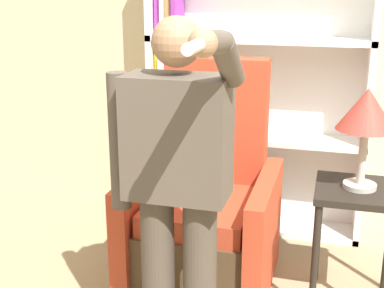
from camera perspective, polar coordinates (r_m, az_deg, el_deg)
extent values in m
cube|color=beige|center=(3.73, 9.76, 12.18)|extent=(8.00, 0.06, 2.80)
cube|color=white|center=(3.80, -3.93, 6.35)|extent=(0.04, 0.28, 2.00)
cube|color=white|center=(3.60, 18.34, 4.94)|extent=(0.04, 0.28, 2.00)
cube|color=white|center=(3.76, 7.22, 6.14)|extent=(1.48, 0.01, 2.00)
cube|color=white|center=(3.93, 6.40, -8.37)|extent=(1.48, 0.28, 0.04)
cube|color=white|center=(3.71, 6.73, 0.71)|extent=(1.48, 0.28, 0.04)
cube|color=white|center=(3.58, 7.09, 11.01)|extent=(1.48, 0.28, 0.04)
cube|color=gold|center=(3.98, -3.06, -3.88)|extent=(0.04, 0.21, 0.49)
cube|color=orange|center=(3.98, -2.43, -4.61)|extent=(0.03, 0.16, 0.39)
cube|color=red|center=(3.96, -1.94, -4.14)|extent=(0.02, 0.17, 0.47)
cube|color=white|center=(3.93, -1.45, -3.70)|extent=(0.03, 0.22, 0.54)
cube|color=#5B99A8|center=(3.93, -0.93, -4.11)|extent=(0.02, 0.19, 0.48)
cube|color=gold|center=(3.79, -3.32, 6.04)|extent=(0.02, 0.19, 0.59)
cube|color=white|center=(3.78, -2.77, 5.57)|extent=(0.04, 0.24, 0.53)
cube|color=#337070|center=(3.78, -2.12, 4.90)|extent=(0.04, 0.16, 0.44)
cube|color=#9E7A47|center=(3.76, -1.36, 4.86)|extent=(0.05, 0.24, 0.44)
cube|color=white|center=(3.71, -2.79, 15.02)|extent=(0.02, 0.22, 0.44)
cube|color=#4C3823|center=(3.17, 1.10, -11.14)|extent=(0.61, 0.75, 0.41)
cube|color=#B23D23|center=(3.02, 0.94, -7.08)|extent=(0.57, 0.63, 0.12)
cube|color=#B23D23|center=(3.26, 2.61, -0.13)|extent=(0.61, 0.16, 1.07)
cube|color=#B23D23|center=(3.20, -5.08, -8.29)|extent=(0.10, 0.83, 0.66)
cube|color=#B23D23|center=(3.05, 7.65, -9.74)|extent=(0.10, 0.83, 0.66)
cylinder|color=#473D33|center=(2.51, -3.61, -13.91)|extent=(0.15, 0.15, 0.81)
cylinder|color=#473D33|center=(2.46, 0.82, -14.55)|extent=(0.15, 0.15, 0.81)
cube|color=#51473D|center=(2.21, -1.54, 0.71)|extent=(0.43, 0.24, 0.52)
sphere|color=#997051|center=(2.14, -1.63, 10.86)|extent=(0.20, 0.20, 0.20)
cylinder|color=#51473D|center=(2.31, -7.74, 0.22)|extent=(0.09, 0.09, 0.60)
cylinder|color=#51473D|center=(1.98, 3.86, 8.84)|extent=(0.09, 0.28, 0.23)
cylinder|color=#51473D|center=(1.73, 2.25, 10.77)|extent=(0.08, 0.27, 0.10)
sphere|color=#997051|center=(1.60, 1.17, 10.71)|extent=(0.09, 0.09, 0.09)
cylinder|color=white|center=(1.51, 0.27, 10.34)|extent=(0.04, 0.15, 0.04)
cube|color=black|center=(2.90, 17.39, -4.81)|extent=(0.44, 0.44, 0.04)
cylinder|color=black|center=(2.87, 12.95, -12.18)|extent=(0.04, 0.04, 0.64)
cylinder|color=black|center=(3.21, 13.31, -8.90)|extent=(0.04, 0.04, 0.64)
cylinder|color=#B7B2A8|center=(2.89, 17.44, -4.25)|extent=(0.17, 0.17, 0.02)
cylinder|color=#B7B2A8|center=(2.84, 17.71, -1.31)|extent=(0.04, 0.04, 0.29)
cone|color=#B2382D|center=(2.78, 18.17, 3.56)|extent=(0.29, 0.29, 0.21)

